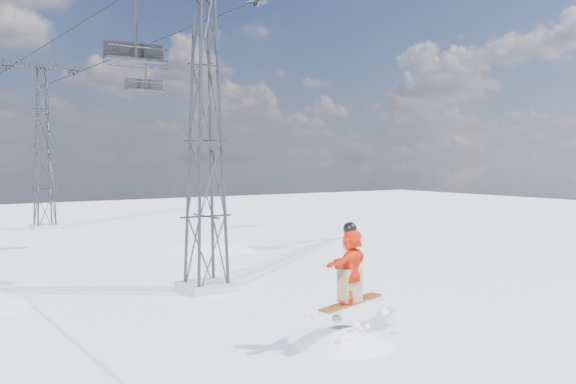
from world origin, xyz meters
name	(u,v)px	position (x,y,z in m)	size (l,w,h in m)	color
ground	(317,347)	(0.00, 0.00, 0.00)	(120.00, 120.00, 0.00)	white
lift_tower_near	(206,142)	(0.80, 8.00, 5.47)	(5.20, 1.80, 11.43)	#999999
lift_tower_far	(44,150)	(0.80, 33.00, 5.47)	(5.20, 1.80, 11.43)	#999999
haul_cables	(104,41)	(0.80, 19.50, 10.85)	(4.46, 51.00, 0.06)	black
lift_chair_near	(135,53)	(-1.40, 9.12, 8.63)	(2.24, 0.64, 2.77)	black
lift_chair_mid	(145,86)	(3.00, 19.56, 8.72)	(2.14, 0.62, 2.66)	black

